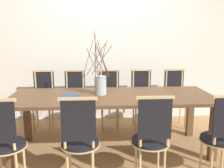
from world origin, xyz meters
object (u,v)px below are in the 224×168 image
Objects in this scene: vase_centerpiece at (100,84)px; book_stack at (69,96)px; chair_far_center at (110,98)px; dining_table at (112,102)px; chair_near_center at (151,136)px.

vase_centerpiece is 3.87× the size of book_stack.
chair_far_center is 1.06m from book_stack.
book_stack reaches higher than dining_table.
dining_table is 3.19× the size of vase_centerpiece.
dining_table is at bearing 6.84° from book_stack.
chair_near_center is 4.51× the size of book_stack.
chair_far_center is at bearing 77.69° from vase_centerpiece.
book_stack is (-0.56, -0.87, 0.25)m from chair_far_center.
vase_centerpiece is at bearing 120.35° from chair_near_center.
dining_table is 2.74× the size of chair_far_center.
vase_centerpiece is (-0.16, -0.74, 0.38)m from chair_far_center.
dining_table is 12.34× the size of book_stack.
chair_far_center is (0.01, 0.80, -0.15)m from dining_table.
dining_table is at bearing -21.10° from vase_centerpiece.
chair_near_center is at bearing -59.65° from vase_centerpiece.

